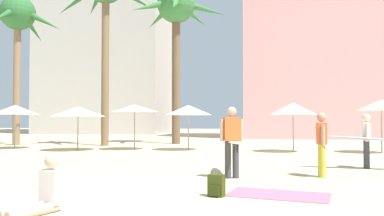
{
  "coord_description": "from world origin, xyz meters",
  "views": [
    {
      "loc": [
        1.97,
        -5.0,
        1.46
      ],
      "look_at": [
        0.11,
        6.09,
        1.8
      ],
      "focal_mm": 36.9,
      "sensor_mm": 36.0,
      "label": 1
    }
  ],
  "objects_px": {
    "cafe_umbrella_1": "(135,108)",
    "beach_towel": "(278,195)",
    "cafe_umbrella_3": "(188,110)",
    "cafe_umbrella_5": "(78,112)",
    "palm_tree_far_left": "(18,21)",
    "person_near_right": "(322,142)",
    "person_far_right": "(232,140)",
    "cafe_umbrella_4": "(381,105)",
    "cafe_umbrella_2": "(15,110)",
    "person_mid_left": "(43,193)",
    "person_mid_right": "(368,139)",
    "backpack": "(216,186)",
    "palm_tree_center": "(176,14)",
    "cafe_umbrella_0": "(293,109)"
  },
  "relations": [
    {
      "from": "cafe_umbrella_1",
      "to": "beach_towel",
      "type": "distance_m",
      "value": 12.7
    },
    {
      "from": "cafe_umbrella_3",
      "to": "cafe_umbrella_5",
      "type": "distance_m",
      "value": 5.3
    },
    {
      "from": "palm_tree_far_left",
      "to": "person_near_right",
      "type": "relative_size",
      "value": 5.34
    },
    {
      "from": "cafe_umbrella_1",
      "to": "person_far_right",
      "type": "distance_m",
      "value": 10.18
    },
    {
      "from": "cafe_umbrella_4",
      "to": "cafe_umbrella_5",
      "type": "height_order",
      "value": "cafe_umbrella_4"
    },
    {
      "from": "cafe_umbrella_2",
      "to": "person_mid_left",
      "type": "bearing_deg",
      "value": -54.77
    },
    {
      "from": "cafe_umbrella_1",
      "to": "person_near_right",
      "type": "xyz_separation_m",
      "value": [
        7.59,
        -8.14,
        -1.13
      ]
    },
    {
      "from": "beach_towel",
      "to": "person_mid_left",
      "type": "height_order",
      "value": "person_mid_left"
    },
    {
      "from": "cafe_umbrella_3",
      "to": "person_mid_right",
      "type": "relative_size",
      "value": 0.71
    },
    {
      "from": "backpack",
      "to": "person_far_right",
      "type": "xyz_separation_m",
      "value": [
        0.14,
        2.54,
        0.75
      ]
    },
    {
      "from": "palm_tree_center",
      "to": "cafe_umbrella_1",
      "type": "bearing_deg",
      "value": -101.63
    },
    {
      "from": "cafe_umbrella_3",
      "to": "person_far_right",
      "type": "bearing_deg",
      "value": -73.01
    },
    {
      "from": "palm_tree_center",
      "to": "cafe_umbrella_0",
      "type": "height_order",
      "value": "palm_tree_center"
    },
    {
      "from": "cafe_umbrella_0",
      "to": "cafe_umbrella_5",
      "type": "relative_size",
      "value": 0.85
    },
    {
      "from": "person_far_right",
      "to": "cafe_umbrella_0",
      "type": "bearing_deg",
      "value": -32.2
    },
    {
      "from": "cafe_umbrella_2",
      "to": "cafe_umbrella_4",
      "type": "height_order",
      "value": "cafe_umbrella_4"
    },
    {
      "from": "palm_tree_far_left",
      "to": "person_mid_right",
      "type": "xyz_separation_m",
      "value": [
        17.14,
        -8.49,
        -6.36
      ]
    },
    {
      "from": "palm_tree_far_left",
      "to": "cafe_umbrella_3",
      "type": "height_order",
      "value": "palm_tree_far_left"
    },
    {
      "from": "cafe_umbrella_5",
      "to": "person_far_right",
      "type": "xyz_separation_m",
      "value": [
        7.86,
        -7.68,
        -0.91
      ]
    },
    {
      "from": "cafe_umbrella_5",
      "to": "person_mid_right",
      "type": "relative_size",
      "value": 0.82
    },
    {
      "from": "cafe_umbrella_0",
      "to": "person_mid_right",
      "type": "xyz_separation_m",
      "value": [
        1.65,
        -5.92,
        -1.06
      ]
    },
    {
      "from": "palm_tree_far_left",
      "to": "cafe_umbrella_1",
      "type": "distance_m",
      "value": 9.78
    },
    {
      "from": "cafe_umbrella_3",
      "to": "cafe_umbrella_1",
      "type": "bearing_deg",
      "value": -177.6
    },
    {
      "from": "palm_tree_far_left",
      "to": "backpack",
      "type": "height_order",
      "value": "palm_tree_far_left"
    },
    {
      "from": "cafe_umbrella_3",
      "to": "person_mid_left",
      "type": "bearing_deg",
      "value": -90.1
    },
    {
      "from": "cafe_umbrella_4",
      "to": "beach_towel",
      "type": "bearing_deg",
      "value": -115.11
    },
    {
      "from": "person_mid_right",
      "to": "palm_tree_center",
      "type": "bearing_deg",
      "value": 135.81
    },
    {
      "from": "palm_tree_center",
      "to": "cafe_umbrella_5",
      "type": "xyz_separation_m",
      "value": [
        -3.56,
        -5.96,
        -6.17
      ]
    },
    {
      "from": "palm_tree_far_left",
      "to": "cafe_umbrella_3",
      "type": "distance_m",
      "value": 12.06
    },
    {
      "from": "cafe_umbrella_2",
      "to": "cafe_umbrella_1",
      "type": "bearing_deg",
      "value": 3.78
    },
    {
      "from": "backpack",
      "to": "person_mid_left",
      "type": "relative_size",
      "value": 0.41
    },
    {
      "from": "cafe_umbrella_2",
      "to": "cafe_umbrella_4",
      "type": "xyz_separation_m",
      "value": [
        17.54,
        0.28,
        0.14
      ]
    },
    {
      "from": "cafe_umbrella_4",
      "to": "backpack",
      "type": "relative_size",
      "value": 5.61
    },
    {
      "from": "palm_tree_center",
      "to": "cafe_umbrella_3",
      "type": "height_order",
      "value": "palm_tree_center"
    },
    {
      "from": "palm_tree_far_left",
      "to": "cafe_umbrella_5",
      "type": "xyz_separation_m",
      "value": [
        5.4,
        -3.27,
        -5.4
      ]
    },
    {
      "from": "cafe_umbrella_4",
      "to": "person_mid_right",
      "type": "height_order",
      "value": "cafe_umbrella_4"
    },
    {
      "from": "cafe_umbrella_0",
      "to": "cafe_umbrella_3",
      "type": "distance_m",
      "value": 4.91
    },
    {
      "from": "person_near_right",
      "to": "palm_tree_center",
      "type": "bearing_deg",
      "value": -63.19
    },
    {
      "from": "cafe_umbrella_2",
      "to": "person_mid_right",
      "type": "bearing_deg",
      "value": -20.45
    },
    {
      "from": "cafe_umbrella_1",
      "to": "beach_towel",
      "type": "xyz_separation_m",
      "value": [
        6.36,
        -10.8,
        -2.02
      ]
    },
    {
      "from": "palm_tree_far_left",
      "to": "person_mid_right",
      "type": "relative_size",
      "value": 2.75
    },
    {
      "from": "person_far_right",
      "to": "cafe_umbrella_1",
      "type": "bearing_deg",
      "value": 14.48
    },
    {
      "from": "person_mid_right",
      "to": "palm_tree_far_left",
      "type": "bearing_deg",
      "value": 163.28
    },
    {
      "from": "cafe_umbrella_1",
      "to": "backpack",
      "type": "height_order",
      "value": "cafe_umbrella_1"
    },
    {
      "from": "cafe_umbrella_1",
      "to": "person_mid_left",
      "type": "bearing_deg",
      "value": -78.42
    },
    {
      "from": "cafe_umbrella_2",
      "to": "backpack",
      "type": "relative_size",
      "value": 5.57
    },
    {
      "from": "cafe_umbrella_0",
      "to": "cafe_umbrella_3",
      "type": "xyz_separation_m",
      "value": [
        -4.89,
        0.34,
        -0.03
      ]
    },
    {
      "from": "cafe_umbrella_1",
      "to": "cafe_umbrella_3",
      "type": "xyz_separation_m",
      "value": [
        2.67,
        0.11,
        -0.09
      ]
    },
    {
      "from": "cafe_umbrella_3",
      "to": "backpack",
      "type": "distance_m",
      "value": 11.67
    },
    {
      "from": "person_far_right",
      "to": "cafe_umbrella_2",
      "type": "bearing_deg",
      "value": 37.24
    }
  ]
}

